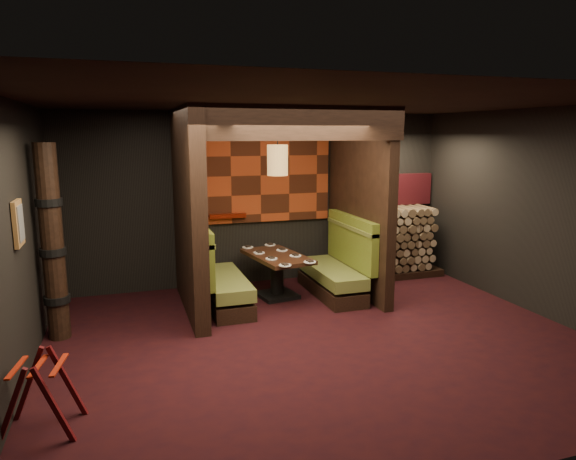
% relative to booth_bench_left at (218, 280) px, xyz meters
% --- Properties ---
extents(floor, '(6.50, 5.50, 0.02)m').
position_rel_booth_bench_left_xyz_m(floor, '(0.96, -1.65, -0.41)').
color(floor, black).
rests_on(floor, ground).
extents(ceiling, '(6.50, 5.50, 0.02)m').
position_rel_booth_bench_left_xyz_m(ceiling, '(0.96, -1.65, 2.46)').
color(ceiling, black).
rests_on(ceiling, ground).
extents(wall_back, '(6.50, 0.02, 2.85)m').
position_rel_booth_bench_left_xyz_m(wall_back, '(0.96, 1.11, 1.02)').
color(wall_back, black).
rests_on(wall_back, ground).
extents(wall_front, '(6.50, 0.02, 2.85)m').
position_rel_booth_bench_left_xyz_m(wall_front, '(0.96, -4.41, 1.02)').
color(wall_front, black).
rests_on(wall_front, ground).
extents(wall_left, '(0.02, 5.50, 2.85)m').
position_rel_booth_bench_left_xyz_m(wall_left, '(-2.30, -1.65, 1.02)').
color(wall_left, black).
rests_on(wall_left, ground).
extents(wall_right, '(0.02, 5.50, 2.85)m').
position_rel_booth_bench_left_xyz_m(wall_right, '(4.22, -1.65, 1.02)').
color(wall_right, black).
rests_on(wall_right, ground).
extents(partition_left, '(0.20, 2.20, 2.85)m').
position_rel_booth_bench_left_xyz_m(partition_left, '(-0.39, -0.00, 1.02)').
color(partition_left, black).
rests_on(partition_left, floor).
extents(partition_right, '(0.15, 2.10, 2.85)m').
position_rel_booth_bench_left_xyz_m(partition_right, '(2.26, 0.05, 1.02)').
color(partition_right, black).
rests_on(partition_right, floor).
extents(header_beam, '(2.85, 0.18, 0.44)m').
position_rel_booth_bench_left_xyz_m(header_beam, '(0.94, -0.95, 2.23)').
color(header_beam, black).
rests_on(header_beam, partition_left).
extents(tapa_back_panel, '(2.40, 0.06, 1.55)m').
position_rel_booth_bench_left_xyz_m(tapa_back_panel, '(0.94, 1.06, 1.42)').
color(tapa_back_panel, '#963516').
rests_on(tapa_back_panel, wall_back).
extents(tapa_side_panel, '(0.04, 1.85, 1.45)m').
position_rel_booth_bench_left_xyz_m(tapa_side_panel, '(-0.27, 0.17, 1.45)').
color(tapa_side_panel, '#963516').
rests_on(tapa_side_panel, partition_left).
extents(lacquer_shelf, '(0.60, 0.12, 0.07)m').
position_rel_booth_bench_left_xyz_m(lacquer_shelf, '(0.36, 1.00, 0.78)').
color(lacquer_shelf, '#581105').
rests_on(lacquer_shelf, wall_back).
extents(booth_bench_left, '(0.68, 1.60, 1.14)m').
position_rel_booth_bench_left_xyz_m(booth_bench_left, '(0.00, 0.00, 0.00)').
color(booth_bench_left, black).
rests_on(booth_bench_left, floor).
extents(booth_bench_right, '(0.68, 1.60, 1.14)m').
position_rel_booth_bench_left_xyz_m(booth_bench_right, '(1.89, 0.00, 0.00)').
color(booth_bench_right, black).
rests_on(booth_bench_right, floor).
extents(dining_table, '(0.90, 1.38, 0.68)m').
position_rel_booth_bench_left_xyz_m(dining_table, '(0.95, 0.16, 0.04)').
color(dining_table, black).
rests_on(dining_table, floor).
extents(place_settings, '(0.80, 1.55, 0.03)m').
position_rel_booth_bench_left_xyz_m(place_settings, '(0.95, 0.16, 0.29)').
color(place_settings, white).
rests_on(place_settings, dining_table).
extents(pendant_lamp, '(0.31, 0.31, 0.96)m').
position_rel_booth_bench_left_xyz_m(pendant_lamp, '(0.95, 0.11, 1.72)').
color(pendant_lamp, olive).
rests_on(pendant_lamp, ceiling).
extents(framed_picture, '(0.05, 0.36, 0.46)m').
position_rel_booth_bench_left_xyz_m(framed_picture, '(-2.25, -1.55, 1.22)').
color(framed_picture, '#9C6E3B').
rests_on(framed_picture, wall_left).
extents(luggage_rack, '(0.72, 0.56, 0.71)m').
position_rel_booth_bench_left_xyz_m(luggage_rack, '(-2.01, -2.70, -0.04)').
color(luggage_rack, '#460A0C').
rests_on(luggage_rack, floor).
extents(totem_column, '(0.31, 0.31, 2.40)m').
position_rel_booth_bench_left_xyz_m(totem_column, '(-2.09, -0.55, 0.79)').
color(totem_column, black).
rests_on(totem_column, floor).
extents(firewood_stack, '(1.73, 0.70, 1.22)m').
position_rel_booth_bench_left_xyz_m(firewood_stack, '(3.25, 0.70, 0.21)').
color(firewood_stack, black).
rests_on(firewood_stack, floor).
extents(mosaic_header, '(1.83, 0.10, 0.56)m').
position_rel_booth_bench_left_xyz_m(mosaic_header, '(3.25, 1.03, 1.10)').
color(mosaic_header, maroon).
rests_on(mosaic_header, wall_back).
extents(bay_front_post, '(0.08, 0.08, 2.85)m').
position_rel_booth_bench_left_xyz_m(bay_front_post, '(2.35, 0.31, 1.02)').
color(bay_front_post, black).
rests_on(bay_front_post, floor).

